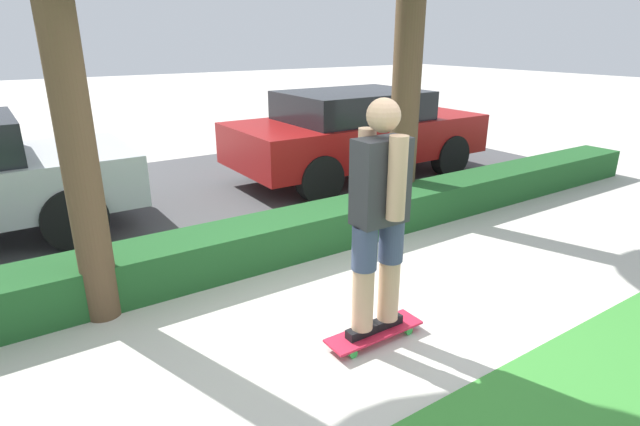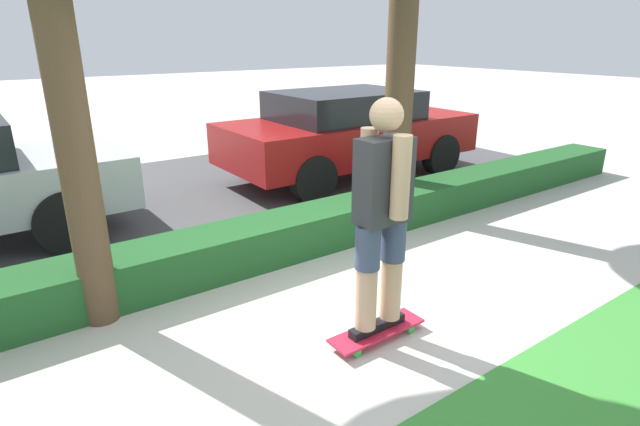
% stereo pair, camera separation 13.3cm
% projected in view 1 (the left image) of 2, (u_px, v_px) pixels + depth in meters
% --- Properties ---
extents(ground_plane, '(60.00, 60.00, 0.00)m').
position_uv_depth(ground_plane, '(362.00, 325.00, 4.14)').
color(ground_plane, '#BCB7AD').
extents(street_asphalt, '(13.07, 5.00, 0.01)m').
position_uv_depth(street_asphalt, '(188.00, 197.00, 7.44)').
color(street_asphalt, '#474749').
rests_on(street_asphalt, ground_plane).
extents(hedge_row, '(13.07, 0.60, 0.44)m').
position_uv_depth(hedge_row, '(270.00, 239.00, 5.32)').
color(hedge_row, '#1E5123').
rests_on(hedge_row, ground_plane).
extents(skateboard, '(0.82, 0.24, 0.09)m').
position_uv_depth(skateboard, '(374.00, 332.00, 3.92)').
color(skateboard, red).
rests_on(skateboard, ground_plane).
extents(skater_person, '(0.51, 0.46, 1.80)m').
position_uv_depth(skater_person, '(379.00, 215.00, 3.60)').
color(skater_person, black).
rests_on(skater_person, skateboard).
extents(parked_car_middle, '(4.29, 1.92, 1.44)m').
position_uv_depth(parked_car_middle, '(357.00, 132.00, 8.27)').
color(parked_car_middle, maroon).
rests_on(parked_car_middle, ground_plane).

